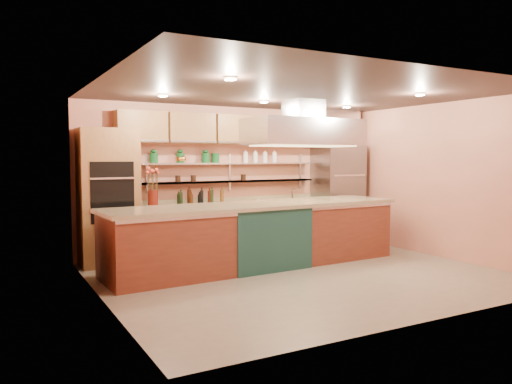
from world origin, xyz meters
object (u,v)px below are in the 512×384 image
flower_vase (153,199)px  green_canister (215,158)px  island (258,235)px  copper_kettle (181,159)px  kitchen_scale (256,201)px  refrigerator (338,193)px

flower_vase → green_canister: bearing=9.6°
island → copper_kettle: 2.11m
flower_vase → island: bearing=-42.5°
kitchen_scale → island: bearing=-124.4°
kitchen_scale → copper_kettle: copper_kettle is taller
island → kitchen_scale: bearing=59.2°
refrigerator → flower_vase: bearing=179.9°
flower_vase → copper_kettle: bearing=19.9°
flower_vase → green_canister: 1.50m
island → flower_vase: flower_vase is taller
copper_kettle → island: bearing=-62.3°
island → kitchen_scale: size_ratio=29.62×
island → green_canister: green_canister is taller
refrigerator → copper_kettle: (-3.44, 0.23, 0.74)m
refrigerator → flower_vase: (-4.04, 0.01, 0.04)m
island → flower_vase: (-1.39, 1.27, 0.56)m
flower_vase → copper_kettle: size_ratio=1.71×
refrigerator → flower_vase: 4.04m
kitchen_scale → copper_kettle: 1.68m
kitchen_scale → green_canister: size_ratio=0.95×
island → flower_vase: size_ratio=15.91×
kitchen_scale → green_canister: green_canister is taller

